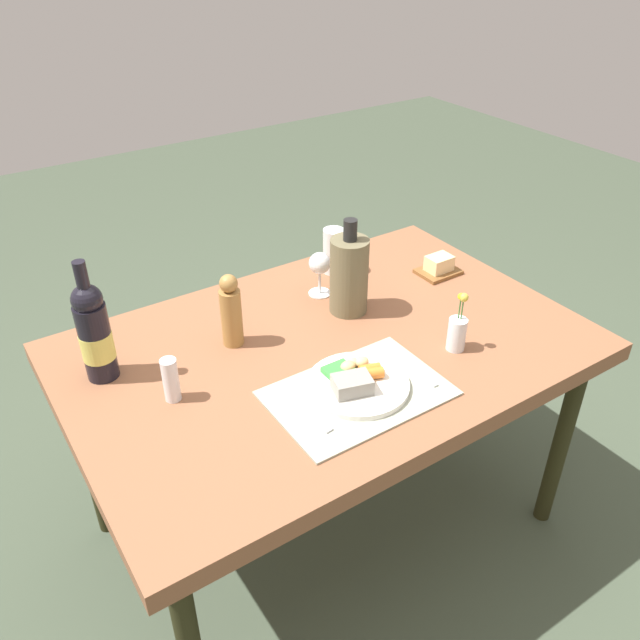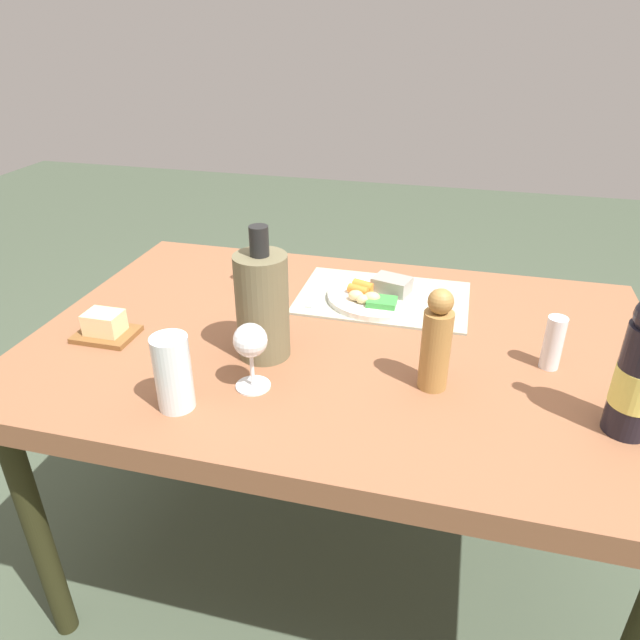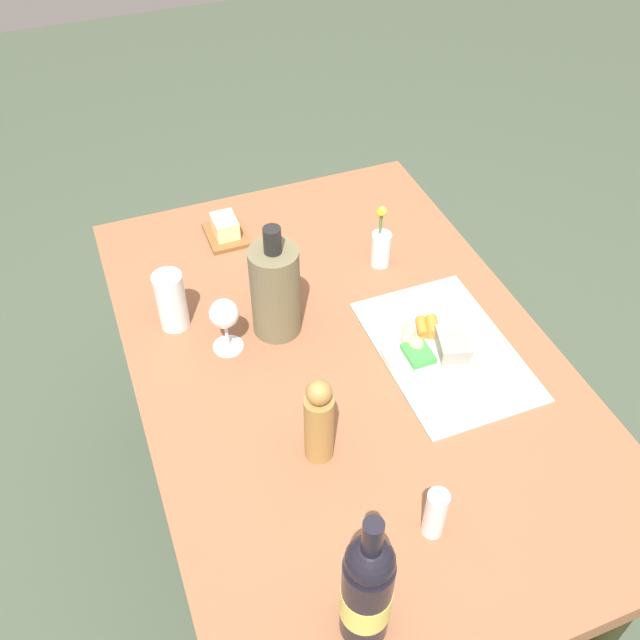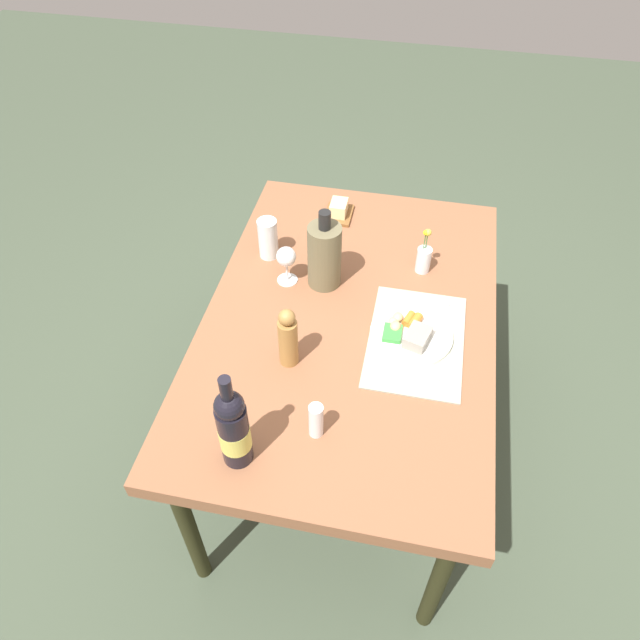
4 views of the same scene
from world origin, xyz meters
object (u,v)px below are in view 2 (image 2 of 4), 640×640
at_px(flower_vase, 258,268).
at_px(water_tumbler, 174,377).
at_px(wine_glass, 250,344).
at_px(dining_table, 342,359).
at_px(cooler_bottle, 262,305).
at_px(salt_shaker, 553,343).
at_px(pepper_mill, 436,342).
at_px(butter_dish, 105,327).
at_px(fork, 441,307).
at_px(knife, 318,290).
at_px(dinner_plate, 378,294).

distance_m(flower_vase, water_tumbler, 0.53).
distance_m(water_tumbler, wine_glass, 0.15).
relative_size(flower_vase, water_tumbler, 1.15).
bearing_deg(dining_table, cooler_bottle, 37.27).
bearing_deg(salt_shaker, flower_vase, -17.27).
bearing_deg(cooler_bottle, pepper_mill, 174.54).
bearing_deg(flower_vase, butter_dish, 53.95).
distance_m(fork, pepper_mill, 0.35).
relative_size(flower_vase, salt_shaker, 1.47).
bearing_deg(water_tumbler, salt_shaker, -155.38).
distance_m(cooler_bottle, salt_shaker, 0.60).
bearing_deg(pepper_mill, dining_table, -34.59).
xyz_separation_m(knife, wine_glass, (0.02, 0.44, 0.09)).
bearing_deg(knife, pepper_mill, 131.47).
relative_size(fork, wine_glass, 1.57).
distance_m(knife, cooler_bottle, 0.34).
distance_m(dining_table, dinner_plate, 0.22).
distance_m(flower_vase, salt_shaker, 0.74).
bearing_deg(knife, salt_shaker, 157.01).
xyz_separation_m(flower_vase, salt_shaker, (-0.71, 0.22, 0.00)).
bearing_deg(cooler_bottle, wine_glass, 98.54).
bearing_deg(knife, cooler_bottle, 82.69).
xyz_separation_m(pepper_mill, wine_glass, (0.34, 0.09, -0.00)).
relative_size(dining_table, pepper_mill, 6.59).
bearing_deg(knife, wine_glass, 86.82).
xyz_separation_m(fork, knife, (0.32, -0.02, 0.00)).
distance_m(knife, butter_dish, 0.53).
distance_m(knife, wine_glass, 0.45).
bearing_deg(pepper_mill, butter_dish, -1.17).
height_order(flower_vase, wine_glass, flower_vase).
bearing_deg(dining_table, dinner_plate, -104.03).
height_order(dining_table, water_tumbler, water_tumbler).
distance_m(dining_table, wine_glass, 0.31).
bearing_deg(flower_vase, knife, -179.70).
height_order(pepper_mill, butter_dish, pepper_mill).
xyz_separation_m(knife, butter_dish, (0.40, 0.34, 0.02)).
distance_m(pepper_mill, water_tumbler, 0.49).
bearing_deg(wine_glass, salt_shaker, -158.93).
relative_size(knife, cooler_bottle, 0.70).
relative_size(dinner_plate, butter_dish, 1.95).
distance_m(dinner_plate, salt_shaker, 0.45).
height_order(cooler_bottle, salt_shaker, cooler_bottle).
bearing_deg(dining_table, flower_vase, -37.05).
bearing_deg(dinner_plate, butter_dish, 30.05).
xyz_separation_m(dining_table, salt_shaker, (-0.44, 0.02, 0.12)).
relative_size(salt_shaker, butter_dish, 0.88).
bearing_deg(knife, water_tumbler, 75.14).
bearing_deg(dinner_plate, fork, 176.75).
bearing_deg(butter_dish, wine_glass, 165.05).
relative_size(fork, water_tumbler, 1.47).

